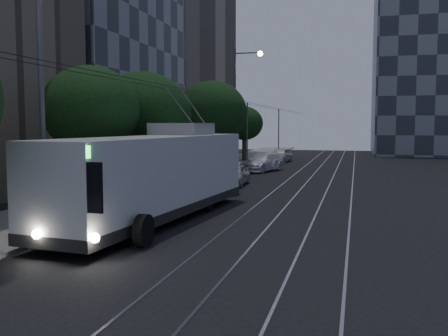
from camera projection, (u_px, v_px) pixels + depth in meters
ground at (214, 233)px, 18.03m from camera, size 120.00×120.00×0.00m
sidewalk at (193, 173)px, 39.20m from camera, size 5.00×90.00×0.15m
tram_rails at (322, 178)px, 36.64m from camera, size 4.52×90.00×0.02m
overhead_wires at (224, 130)px, 38.25m from camera, size 2.23×90.00×6.00m
building_glass_mid at (72, 14)px, 42.91m from camera, size 14.40×18.40×26.80m
building_tan_far at (160, 15)px, 61.81m from camera, size 14.40×22.40×34.80m
trolleybus at (157, 176)px, 20.23m from camera, size 4.01×13.39×5.63m
pickup_silver at (198, 185)px, 26.48m from camera, size 3.94×5.71×1.45m
car_white_a at (234, 175)px, 32.14m from camera, size 1.74×4.07×1.37m
car_white_b at (262, 162)px, 41.76m from camera, size 3.62×5.51×1.48m
car_white_c at (265, 162)px, 43.27m from camera, size 2.24×4.43×1.39m
car_white_d at (281, 155)px, 51.77m from camera, size 2.17×4.48×1.48m
tree_1 at (91, 110)px, 22.87m from camera, size 4.45×4.45×6.61m
tree_2 at (143, 116)px, 27.82m from camera, size 5.45×5.45×6.84m
tree_3 at (212, 113)px, 40.45m from camera, size 5.72×5.72×7.45m
tree_4 at (215, 123)px, 43.35m from camera, size 4.57×4.57×6.14m
tree_5 at (244, 123)px, 52.14m from camera, size 3.92×3.92×5.80m
streetlamp_near at (51, 61)px, 17.26m from camera, size 2.45×0.44×10.13m
streetlamp_far at (240, 97)px, 42.32m from camera, size 2.49×0.44×10.32m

